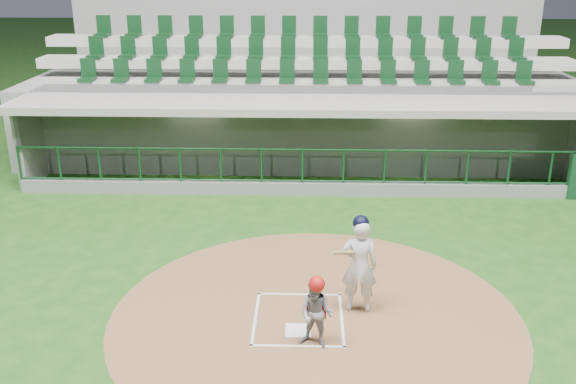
# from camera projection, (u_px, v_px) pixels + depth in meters

# --- Properties ---
(ground) EXTENTS (120.00, 120.00, 0.00)m
(ground) POSITION_uv_depth(u_px,v_px,m) (299.00, 310.00, 11.43)
(ground) COLOR #1B4313
(ground) RESTS_ON ground
(dirt_circle) EXTENTS (7.20, 7.20, 0.01)m
(dirt_circle) POSITION_uv_depth(u_px,v_px,m) (316.00, 316.00, 11.23)
(dirt_circle) COLOR brown
(dirt_circle) RESTS_ON ground
(home_plate) EXTENTS (0.43, 0.43, 0.02)m
(home_plate) POSITION_uv_depth(u_px,v_px,m) (298.00, 331.00, 10.77)
(home_plate) COLOR silver
(home_plate) RESTS_ON dirt_circle
(batter_box_chalk) EXTENTS (1.55, 1.80, 0.01)m
(batter_box_chalk) POSITION_uv_depth(u_px,v_px,m) (299.00, 318.00, 11.14)
(batter_box_chalk) COLOR silver
(batter_box_chalk) RESTS_ON ground
(dugout_structure) EXTENTS (16.40, 3.70, 3.00)m
(dugout_structure) POSITION_uv_depth(u_px,v_px,m) (304.00, 141.00, 18.47)
(dugout_structure) COLOR gray
(dugout_structure) RESTS_ON ground
(seating_deck) EXTENTS (17.00, 6.72, 5.15)m
(seating_deck) POSITION_uv_depth(u_px,v_px,m) (304.00, 103.00, 21.19)
(seating_deck) COLOR slate
(seating_deck) RESTS_ON ground
(batter) EXTENTS (0.87, 0.87, 1.81)m
(batter) POSITION_uv_depth(u_px,v_px,m) (359.00, 264.00, 11.12)
(batter) COLOR silver
(batter) RESTS_ON dirt_circle
(catcher) EXTENTS (0.68, 0.60, 1.24)m
(catcher) POSITION_uv_depth(u_px,v_px,m) (316.00, 312.00, 10.17)
(catcher) COLOR gray
(catcher) RESTS_ON dirt_circle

